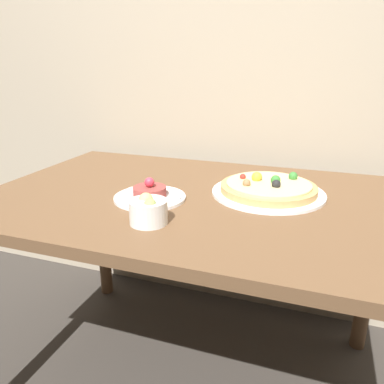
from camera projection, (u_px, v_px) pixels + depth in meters
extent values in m
cube|color=tan|center=(238.00, 26.00, 1.55)|extent=(8.00, 0.05, 2.60)
cube|color=brown|center=(193.00, 200.00, 1.23)|extent=(1.35, 0.89, 0.03)
cylinder|color=brown|center=(102.00, 230.00, 1.88)|extent=(0.06, 0.06, 0.71)
cylinder|color=brown|center=(369.00, 273.00, 1.50)|extent=(0.06, 0.06, 0.71)
cylinder|color=white|center=(268.00, 193.00, 1.23)|extent=(0.37, 0.37, 0.01)
cylinder|color=tan|center=(268.00, 188.00, 1.22)|extent=(0.31, 0.31, 0.02)
cylinder|color=beige|center=(269.00, 184.00, 1.22)|extent=(0.27, 0.27, 0.01)
sphere|color=black|center=(276.00, 184.00, 1.17)|extent=(0.03, 0.03, 0.03)
sphere|color=#387F33|center=(293.00, 176.00, 1.25)|extent=(0.03, 0.03, 0.03)
sphere|color=#B22D23|center=(243.00, 177.00, 1.26)|extent=(0.02, 0.02, 0.02)
sphere|color=#997047|center=(247.00, 183.00, 1.19)|extent=(0.03, 0.03, 0.03)
sphere|color=#387F33|center=(276.00, 180.00, 1.21)|extent=(0.03, 0.03, 0.03)
sphere|color=gold|center=(257.00, 177.00, 1.24)|extent=(0.03, 0.03, 0.03)
cylinder|color=white|center=(150.00, 198.00, 1.18)|extent=(0.23, 0.23, 0.01)
cylinder|color=#933D38|center=(150.00, 192.00, 1.18)|extent=(0.10, 0.10, 0.03)
sphere|color=#E0384C|center=(149.00, 182.00, 1.17)|extent=(0.03, 0.03, 0.03)
cube|color=white|center=(174.00, 198.00, 1.15)|extent=(0.04, 0.02, 0.01)
cube|color=white|center=(173.00, 191.00, 1.22)|extent=(0.04, 0.04, 0.01)
cube|color=white|center=(155.00, 187.00, 1.26)|extent=(0.02, 0.04, 0.01)
cube|color=white|center=(134.00, 189.00, 1.24)|extent=(0.04, 0.03, 0.01)
cube|color=white|center=(123.00, 196.00, 1.17)|extent=(0.04, 0.03, 0.01)
cube|color=white|center=(133.00, 203.00, 1.11)|extent=(0.02, 0.04, 0.01)
cube|color=white|center=(156.00, 204.00, 1.11)|extent=(0.04, 0.04, 0.01)
cylinder|color=white|center=(148.00, 212.00, 1.00)|extent=(0.10, 0.10, 0.06)
sphere|color=#A3B25B|center=(150.00, 205.00, 0.97)|extent=(0.03, 0.03, 0.03)
sphere|color=#B7BC70|center=(146.00, 200.00, 1.00)|extent=(0.04, 0.04, 0.04)
sphere|color=#668E42|center=(143.00, 201.00, 1.00)|extent=(0.03, 0.03, 0.03)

